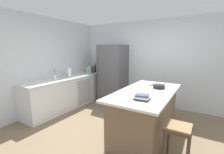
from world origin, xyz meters
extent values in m
plane|color=#7A664C|center=(0.00, 0.00, 0.00)|extent=(7.20, 7.20, 0.00)
cube|color=silver|center=(0.00, 2.25, 1.30)|extent=(6.00, 0.10, 2.60)
cube|color=silver|center=(-2.45, 0.00, 1.30)|extent=(0.10, 6.00, 2.60)
cube|color=white|center=(-2.09, 0.72, 0.44)|extent=(0.62, 2.76, 0.88)
cube|color=silver|center=(-2.09, 0.72, 0.89)|extent=(0.65, 2.79, 0.03)
cube|color=#B2B5BA|center=(-1.77, 1.06, 0.44)|extent=(0.01, 0.60, 0.74)
cube|color=#7A6047|center=(0.44, 0.36, 0.44)|extent=(0.81, 1.77, 0.89)
cube|color=silver|center=(0.44, 0.36, 0.91)|extent=(0.97, 1.97, 0.04)
cube|color=#56565B|center=(-1.22, 1.85, 0.93)|extent=(0.82, 0.69, 1.87)
cylinder|color=#4C4C51|center=(-1.59, 1.49, 1.03)|extent=(0.02, 0.02, 0.93)
cylinder|color=#473828|center=(0.98, -0.40, 0.29)|extent=(0.04, 0.04, 0.59)
cylinder|color=#473828|center=(0.98, -0.10, 0.29)|extent=(0.04, 0.04, 0.59)
cylinder|color=#473828|center=(1.28, -0.10, 0.29)|extent=(0.04, 0.04, 0.59)
cube|color=#473828|center=(1.13, -0.25, 0.61)|extent=(0.36, 0.36, 0.04)
cube|color=olive|center=(1.13, -0.25, 0.64)|extent=(0.34, 0.34, 0.03)
cylinder|color=silver|center=(-2.15, 0.52, 0.92)|extent=(0.05, 0.05, 0.02)
cylinder|color=silver|center=(-2.15, 0.52, 1.07)|extent=(0.02, 0.02, 0.28)
cylinder|color=silver|center=(-2.09, 0.52, 1.19)|extent=(0.14, 0.02, 0.02)
cylinder|color=silver|center=(-2.04, 0.20, 0.98)|extent=(0.08, 0.08, 0.14)
cylinder|color=#4C7F3D|center=(-2.05, 0.21, 1.09)|extent=(0.01, 0.03, 0.26)
sphere|color=orange|center=(-2.05, 0.21, 1.22)|extent=(0.04, 0.04, 0.04)
cylinder|color=#4C7F3D|center=(-2.04, 0.20, 1.05)|extent=(0.01, 0.01, 0.18)
sphere|color=orange|center=(-2.04, 0.20, 1.15)|extent=(0.04, 0.04, 0.04)
cylinder|color=#4C7F3D|center=(-2.03, 0.21, 1.07)|extent=(0.01, 0.04, 0.22)
sphere|color=orange|center=(-2.03, 0.21, 1.18)|extent=(0.04, 0.04, 0.04)
cylinder|color=gray|center=(-2.10, 0.78, 0.91)|extent=(0.14, 0.14, 0.01)
cylinder|color=white|center=(-2.10, 0.78, 1.05)|extent=(0.11, 0.11, 0.26)
cylinder|color=gray|center=(-2.10, 0.78, 1.20)|extent=(0.02, 0.02, 0.04)
cylinder|color=#19381E|center=(-2.07, 2.00, 1.03)|extent=(0.07, 0.07, 0.25)
cylinder|color=#19381E|center=(-2.07, 2.00, 1.20)|extent=(0.03, 0.03, 0.08)
cylinder|color=black|center=(-2.07, 2.00, 1.25)|extent=(0.03, 0.03, 0.01)
cylinder|color=#5B3319|center=(-2.11, 1.91, 0.99)|extent=(0.07, 0.07, 0.16)
cylinder|color=#5B3319|center=(-2.11, 1.91, 1.09)|extent=(0.03, 0.03, 0.05)
cylinder|color=black|center=(-2.11, 1.91, 1.12)|extent=(0.03, 0.03, 0.01)
cylinder|color=brown|center=(-2.04, 1.81, 1.01)|extent=(0.08, 0.08, 0.21)
cylinder|color=brown|center=(-2.04, 1.81, 1.14)|extent=(0.03, 0.03, 0.06)
cylinder|color=black|center=(-2.04, 1.81, 1.18)|extent=(0.03, 0.03, 0.01)
cylinder|color=olive|center=(-2.10, 1.72, 1.03)|extent=(0.06, 0.06, 0.25)
cylinder|color=olive|center=(-2.10, 1.72, 1.20)|extent=(0.02, 0.02, 0.09)
cylinder|color=black|center=(-2.10, 1.72, 1.25)|extent=(0.03, 0.03, 0.01)
cylinder|color=silver|center=(-2.01, 1.61, 1.02)|extent=(0.08, 0.08, 0.23)
cylinder|color=silver|center=(-2.01, 1.61, 1.18)|extent=(0.03, 0.03, 0.08)
cylinder|color=black|center=(-2.01, 1.61, 1.22)|extent=(0.03, 0.03, 0.01)
cylinder|color=#8CB79E|center=(-2.03, 1.53, 1.01)|extent=(0.07, 0.07, 0.21)
cylinder|color=#8CB79E|center=(-2.03, 1.53, 1.15)|extent=(0.03, 0.03, 0.07)
cylinder|color=black|center=(-2.03, 1.53, 1.19)|extent=(0.03, 0.03, 0.01)
cube|color=#2D2D33|center=(0.56, -0.21, 0.94)|extent=(0.24, 0.17, 0.02)
cube|color=silver|center=(0.56, -0.21, 0.97)|extent=(0.23, 0.17, 0.03)
cube|color=#334770|center=(0.56, -0.21, 1.00)|extent=(0.23, 0.19, 0.03)
cylinder|color=black|center=(0.59, 0.70, 0.96)|extent=(0.24, 0.24, 0.07)
cube|color=#9E7042|center=(0.48, 0.94, 0.93)|extent=(0.32, 0.21, 0.02)
camera|label=1|loc=(1.38, -2.48, 1.71)|focal=24.85mm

